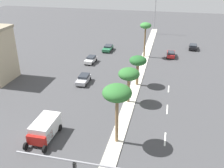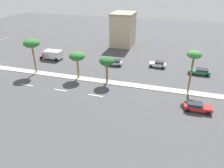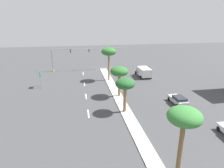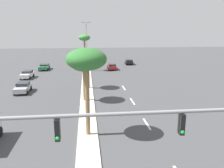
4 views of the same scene
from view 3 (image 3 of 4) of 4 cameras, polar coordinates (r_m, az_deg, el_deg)
ground_plane at (r=31.43m, az=4.14°, el=-8.19°), size 160.00×160.00×0.00m
median_curb at (r=24.80m, az=8.76°, el=-16.26°), size 1.80×72.10×0.12m
lane_stripe_left at (r=53.14m, az=-8.37°, el=3.00°), size 0.20×2.80×0.01m
lane_stripe_far at (r=44.75m, az=-7.99°, el=0.02°), size 0.20×2.80×0.01m
lane_stripe_center at (r=37.71m, az=-7.53°, el=-3.57°), size 0.20×2.80×0.01m
lane_stripe_leading at (r=31.16m, az=-6.88°, el=-8.52°), size 0.20×2.80×0.01m
traffic_signal_gantry at (r=55.90m, az=-11.04°, el=8.29°), size 20.52×0.53×6.45m
directional_road_sign at (r=44.06m, az=-20.04°, el=2.27°), size 0.10×1.50×3.58m
palm_tree_leading at (r=45.47m, az=-0.95°, el=9.22°), size 3.43×3.43×7.68m
palm_tree_left at (r=36.03m, az=2.14°, el=3.53°), size 3.30×3.30×5.67m
palm_tree_right at (r=29.81m, az=3.84°, el=-0.17°), size 3.03×3.03×5.44m
palm_tree_near at (r=15.43m, az=20.17°, el=-10.00°), size 2.56×2.56×8.00m
sedan_silver_leading at (r=35.76m, az=18.65°, el=-4.37°), size 2.04×4.24×1.46m
box_truck at (r=49.99m, az=9.16°, el=3.52°), size 2.72×5.69×2.40m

